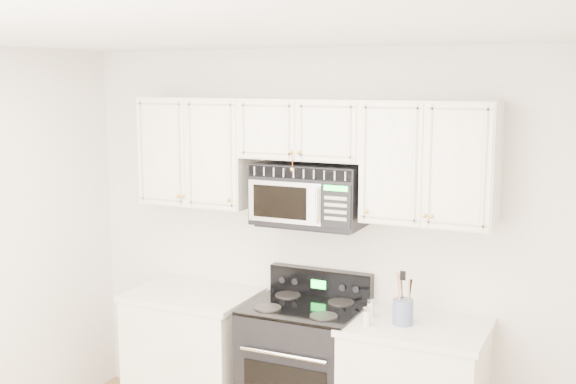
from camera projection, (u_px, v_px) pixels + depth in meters
The scene contains 8 objects.
room at pixel (172, 315), 3.38m from camera, with size 3.51×3.51×2.61m.
base_cabinet_left at pixel (194, 359), 5.13m from camera, with size 0.86×0.65×0.92m.
range at pixel (305, 371), 4.77m from camera, with size 0.73×0.67×1.11m.
upper_cabinets at pixel (306, 151), 4.70m from camera, with size 2.44×0.37×0.75m.
microwave at pixel (309, 194), 4.71m from camera, with size 0.72×0.41×0.40m.
utensil_crock at pixel (403, 311), 4.37m from camera, with size 0.12×0.12×0.33m.
shaker_salt at pixel (371, 309), 4.50m from camera, with size 0.05×0.05×0.11m.
shaker_pepper at pixel (367, 317), 4.35m from camera, with size 0.05×0.05×0.11m.
Camera 1 is at (1.85, -2.72, 2.40)m, focal length 45.00 mm.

